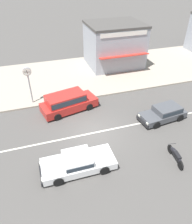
% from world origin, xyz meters
% --- Properties ---
extents(ground_plane, '(160.00, 160.00, 0.00)m').
position_xyz_m(ground_plane, '(0.00, 0.00, 0.00)').
color(ground_plane, '#4C4947').
extents(lane_centre_stripe, '(50.40, 0.14, 0.01)m').
position_xyz_m(lane_centre_stripe, '(0.00, 0.00, 0.00)').
color(lane_centre_stripe, silver).
rests_on(lane_centre_stripe, ground).
extents(kerb_strip, '(68.00, 10.00, 0.15)m').
position_xyz_m(kerb_strip, '(0.00, 9.78, 0.07)').
color(kerb_strip, '#9E9384').
rests_on(kerb_strip, ground).
extents(sedan_white_2, '(4.53, 1.93, 1.06)m').
position_xyz_m(sedan_white_2, '(-1.93, -2.92, 0.54)').
color(sedan_white_2, white).
rests_on(sedan_white_2, ground).
extents(hatchback_dark_grey_3, '(3.91, 2.02, 1.10)m').
position_xyz_m(hatchback_dark_grey_3, '(5.83, -0.00, 0.59)').
color(hatchback_dark_grey_3, '#47494F').
rests_on(hatchback_dark_grey_3, ground).
extents(minivan_red_5, '(5.05, 2.83, 1.56)m').
position_xyz_m(minivan_red_5, '(-1.21, 3.53, 0.85)').
color(minivan_red_5, red).
rests_on(minivan_red_5, ground).
extents(motorcycle_0, '(0.56, 1.96, 0.80)m').
position_xyz_m(motorcycle_0, '(4.12, -4.10, 0.42)').
color(motorcycle_0, black).
rests_on(motorcycle_0, ground).
extents(street_clock, '(0.69, 0.22, 3.30)m').
position_xyz_m(street_clock, '(-4.00, 5.48, 2.64)').
color(street_clock, '#9E9EA3').
rests_on(street_clock, kerb_strip).
extents(shopfront_corner_warung, '(6.15, 6.02, 4.76)m').
position_xyz_m(shopfront_corner_warung, '(6.00, 11.46, 2.53)').
color(shopfront_corner_warung, '#999EA8').
rests_on(shopfront_corner_warung, kerb_strip).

